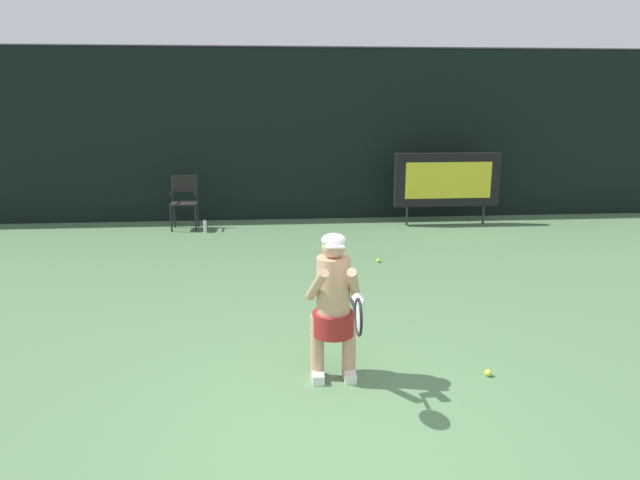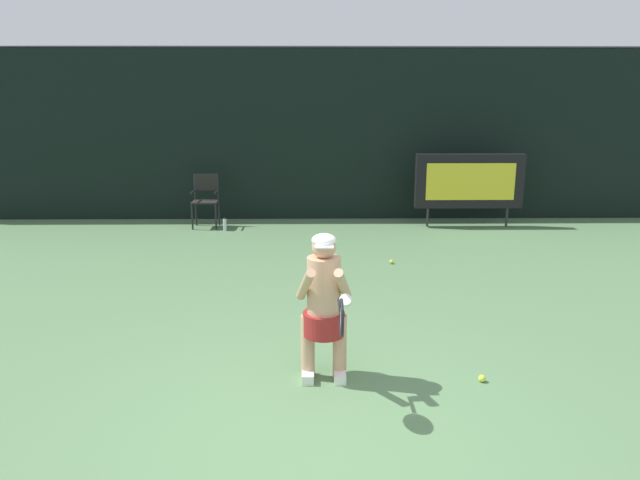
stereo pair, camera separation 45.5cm
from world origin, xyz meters
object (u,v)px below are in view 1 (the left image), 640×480
Objects in this scene: tennis_ball_loose at (379,260)px; tennis_racket at (358,316)px; scoreboard at (447,180)px; tennis_ball_spare at (488,373)px; umpire_chair at (184,199)px; water_bottle at (205,226)px; tennis_player at (334,303)px.

tennis_racket is at bearing -102.86° from tennis_ball_loose.
tennis_ball_spare is (-1.63, -6.78, -0.91)m from scoreboard.
water_bottle is (0.43, -0.38, -0.50)m from umpire_chair.
tennis_racket is 8.85× the size of tennis_ball_loose.
tennis_racket is at bearing -112.11° from scoreboard.
tennis_player is 1.64m from tennis_ball_spare.
scoreboard is 2.04× the size of umpire_chair.
umpire_chair is 4.08× the size of water_bottle.
water_bottle is 0.19× the size of tennis_player.
umpire_chair reaches higher than tennis_ball_spare.
scoreboard reaches higher than tennis_player.
tennis_racket is (1.99, -7.01, 0.75)m from water_bottle.
umpire_chair is 7.78m from tennis_racket.
tennis_ball_loose is (1.04, 4.55, -0.84)m from tennis_racket.
tennis_racket is (2.42, -7.39, 0.25)m from umpire_chair.
tennis_ball_loose is (-1.94, -2.78, -0.91)m from scoreboard.
tennis_player reaches higher than water_bottle.
tennis_racket is at bearing -157.72° from tennis_ball_spare.
scoreboard is at bearing 3.73° from water_bottle.
water_bottle is 3.90m from tennis_ball_loose.
tennis_ball_spare is (1.35, 0.55, -0.84)m from tennis_racket.
tennis_player is (-3.10, -6.67, -0.20)m from scoreboard.
tennis_ball_loose is at bearing -39.35° from umpire_chair.
water_bottle is at bearing -41.52° from umpire_chair.
umpire_chair is 0.76m from water_bottle.
tennis_ball_loose is at bearing -124.91° from scoreboard.
tennis_racket is 4.74m from tennis_ball_loose.
tennis_racket is 8.85× the size of tennis_ball_spare.
water_bottle is 6.64m from tennis_player.
umpire_chair is (-5.40, 0.06, -0.33)m from scoreboard.
tennis_ball_loose is (3.46, -2.84, -0.58)m from umpire_chair.
tennis_racket reaches higher than water_bottle.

